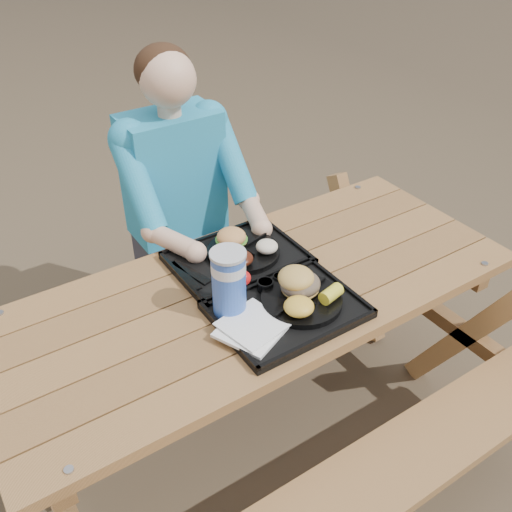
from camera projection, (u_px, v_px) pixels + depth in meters
ground at (256, 430)px, 2.35m from camera, size 60.00×60.00×0.00m
picnic_table at (256, 366)px, 2.13m from camera, size 1.80×1.49×0.75m
tray_near at (286, 310)px, 1.80m from camera, size 0.45×0.35×0.02m
tray_far at (238, 260)px, 2.02m from camera, size 0.45×0.35×0.02m
plate_near at (302, 300)px, 1.81m from camera, size 0.26×0.26×0.02m
plate_far at (243, 252)px, 2.03m from camera, size 0.26×0.26×0.02m
napkin_stack at (252, 329)px, 1.70m from camera, size 0.23×0.23×0.02m
soda_cup at (229, 284)px, 1.72m from camera, size 0.10×0.10×0.21m
condiment_bbq at (265, 285)px, 1.86m from camera, size 0.06×0.06×0.03m
condiment_mustard at (279, 279)px, 1.90m from camera, size 0.04×0.04×0.03m
sandwich at (301, 274)px, 1.80m from camera, size 0.12×0.12×0.13m
mac_cheese at (299, 306)px, 1.73m from camera, size 0.09×0.09×0.05m
corn_cob at (331, 294)px, 1.78m from camera, size 0.09×0.09×0.04m
cutlery_far at (190, 272)px, 1.94m from camera, size 0.07×0.18×0.01m
burger at (231, 233)px, 2.02m from camera, size 0.11×0.11×0.10m
baked_beans at (240, 258)px, 1.94m from camera, size 0.09×0.09×0.04m
potato_salad at (267, 246)px, 2.00m from camera, size 0.08×0.08×0.04m
diner at (180, 225)px, 2.44m from camera, size 0.48×0.84×1.28m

